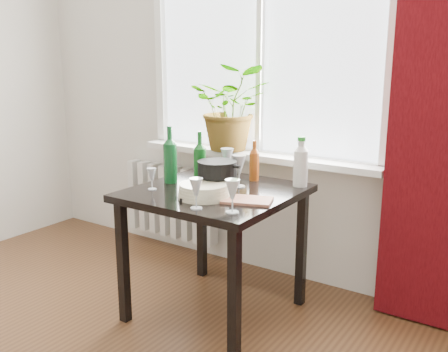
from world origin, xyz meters
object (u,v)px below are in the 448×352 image
Objects in this scene: radiator at (171,201)px; fondue_pot at (217,176)px; wineglass_back_left at (227,163)px; wineglass_front_left at (152,179)px; wineglass_front_right at (196,193)px; cleaning_bottle at (301,161)px; wine_bottle_right at (200,158)px; tv_remote at (192,197)px; bottle_amber at (254,160)px; wineglass_back_center at (239,171)px; wineglass_far_right at (232,196)px; wine_bottle_left at (170,154)px; cutting_board at (247,200)px; plate_stack at (204,191)px; potted_plant at (232,108)px; table at (215,205)px.

fondue_pot is at bearing -36.37° from radiator.
wineglass_back_left reaches higher than wineglass_front_left.
wineglass_front_right is (0.98, -0.97, 0.44)m from radiator.
cleaning_bottle reaches higher than fondue_pot.
wineglass_front_right is at bearing -55.56° from wine_bottle_right.
tv_remote is at bearing -61.09° from wine_bottle_right.
cleaning_bottle reaches higher than wineglass_back_left.
bottle_amber is 1.56× the size of wineglass_front_right.
wineglass_back_center is 1.22× the size of tv_remote.
fondue_pot is at bearing 134.77° from wineglass_far_right.
wineglass_far_right reaches higher than wineglass_front_right.
wine_bottle_left is 1.36× the size of fondue_pot.
wineglass_back_center is 0.76× the size of cutting_board.
plate_stack is at bearing 152.75° from wineglass_far_right.
wineglass_front_left is (-0.36, -0.50, -0.06)m from bottle_amber.
fondue_pot is (-0.04, -0.32, -0.04)m from bottle_amber.
potted_plant is at bearing 158.12° from cleaning_bottle.
wine_bottle_left is (-0.31, -0.01, 0.26)m from table.
wineglass_front_left is at bearing -113.15° from wineglass_back_left.
radiator is 3.33× the size of bottle_amber.
wineglass_front_right is at bearing -64.63° from plate_stack.
plate_stack is at bearing -163.94° from cutting_board.
wineglass_front_left is 0.50× the size of fondue_pot.
table is 5.53× the size of wineglass_front_right.
cutting_board is at bearing -49.40° from wineglass_back_center.
tv_remote is at bearing -70.94° from potted_plant.
fondue_pot is at bearing 80.79° from tv_remote.
potted_plant is 2.29× the size of cutting_board.
wine_bottle_right is 0.20m from fondue_pot.
wine_bottle_right is 0.32m from plate_stack.
potted_plant is at bearing 127.06° from wineglass_back_center.
wineglass_front_right is at bearing -69.17° from table.
wineglass_back_center is at bearing 96.31° from wineglass_front_right.
wineglass_front_right is at bearing -49.41° from tv_remote.
cutting_board reaches higher than table.
wineglass_far_right is (1.16, -0.93, 0.44)m from radiator.
wineglass_back_left is at bearing -164.80° from bottle_amber.
bottle_amber is 1.29× the size of wineglass_back_left.
potted_plant reaches higher than fondue_pot.
wineglass_far_right is at bearing -56.75° from potted_plant.
wine_bottle_left is at bearing -93.63° from potted_plant.
wine_bottle_left is 0.41m from wineglass_back_center.
wineglass_back_left reaches higher than cutting_board.
potted_plant is at bearing 105.27° from tv_remote.
cleaning_bottle is 1.53× the size of wineglass_back_left.
wineglass_front_left is 0.57m from cutting_board.
tv_remote is (-0.04, -0.05, -0.03)m from plate_stack.
tv_remote is (-0.12, 0.13, -0.07)m from wineglass_front_right.
potted_plant reaches higher than bottle_amber.
tv_remote is (0.28, -0.80, -0.38)m from potted_plant.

